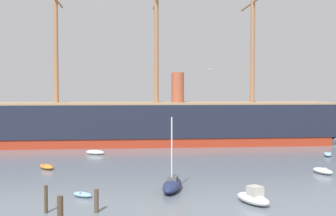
% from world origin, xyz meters
% --- Properties ---
extents(tall_ship, '(73.83, 21.03, 35.79)m').
position_xyz_m(tall_ship, '(-5.50, 49.59, 3.90)').
color(tall_ship, maroon).
rests_on(tall_ship, ground).
extents(dinghy_foreground_left, '(2.14, 1.55, 0.46)m').
position_xyz_m(dinghy_foreground_left, '(-7.52, 12.67, 0.23)').
color(dinghy_foreground_left, '#7FB2D6').
rests_on(dinghy_foreground_left, ground).
extents(motorboat_foreground_right, '(3.36, 3.93, 1.56)m').
position_xyz_m(motorboat_foreground_right, '(7.32, 11.78, 0.55)').
color(motorboat_foreground_right, silver).
rests_on(motorboat_foreground_right, ground).
extents(sailboat_near_centre, '(1.98, 5.46, 6.98)m').
position_xyz_m(sailboat_near_centre, '(0.19, 15.84, 0.59)').
color(sailboat_near_centre, '#1E284C').
rests_on(sailboat_near_centre, ground).
extents(dinghy_mid_left, '(2.71, 2.54, 0.61)m').
position_xyz_m(dinghy_mid_left, '(-15.82, 25.40, 0.31)').
color(dinghy_mid_left, orange).
rests_on(dinghy_mid_left, ground).
extents(dinghy_mid_right, '(2.42, 3.09, 0.67)m').
position_xyz_m(dinghy_mid_right, '(16.49, 25.66, 0.34)').
color(dinghy_mid_right, silver).
rests_on(dinghy_mid_right, ground).
extents(dinghy_alongside_bow, '(3.10, 1.84, 0.68)m').
position_xyz_m(dinghy_alongside_bow, '(-13.13, 37.42, 0.35)').
color(dinghy_alongside_bow, silver).
rests_on(dinghy_alongside_bow, ground).
extents(dinghy_alongside_stern, '(1.47, 2.54, 0.56)m').
position_xyz_m(dinghy_alongside_stern, '(20.63, 39.04, 0.28)').
color(dinghy_alongside_stern, '#7FB2D6').
rests_on(dinghy_alongside_stern, ground).
extents(dinghy_far_left, '(1.96, 2.16, 0.48)m').
position_xyz_m(dinghy_far_left, '(-28.42, 56.86, 0.24)').
color(dinghy_far_left, '#236670').
rests_on(dinghy_far_left, ground).
extents(dinghy_distant_centre, '(2.14, 2.57, 0.56)m').
position_xyz_m(dinghy_distant_centre, '(2.96, 65.13, 0.28)').
color(dinghy_distant_centre, '#1E284C').
rests_on(dinghy_distant_centre, ground).
extents(mooring_piling_nearest, '(0.27, 0.27, 2.14)m').
position_xyz_m(mooring_piling_nearest, '(-8.89, 7.63, 1.07)').
color(mooring_piling_nearest, '#423323').
rests_on(mooring_piling_nearest, ground).
extents(mooring_piling_left_pair, '(0.35, 0.35, 1.82)m').
position_xyz_m(mooring_piling_left_pair, '(-5.04, 8.11, 0.91)').
color(mooring_piling_left_pair, '#4C3D2D').
rests_on(mooring_piling_left_pair, ground).
extents(mooring_piling_right_pair, '(0.42, 0.42, 2.09)m').
position_xyz_m(mooring_piling_right_pair, '(-6.72, 4.73, 1.05)').
color(mooring_piling_right_pair, '#423323').
rests_on(mooring_piling_right_pair, ground).
extents(seagull_in_flight, '(1.01, 1.02, 0.14)m').
position_xyz_m(seagull_in_flight, '(3.64, 29.24, 12.11)').
color(seagull_in_flight, silver).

